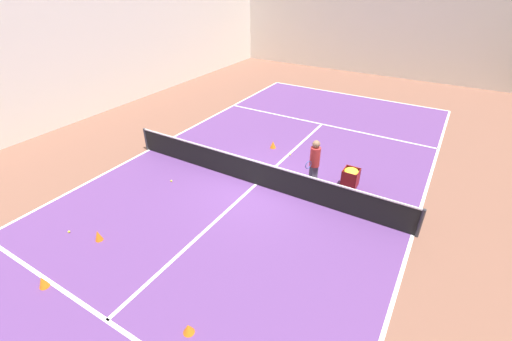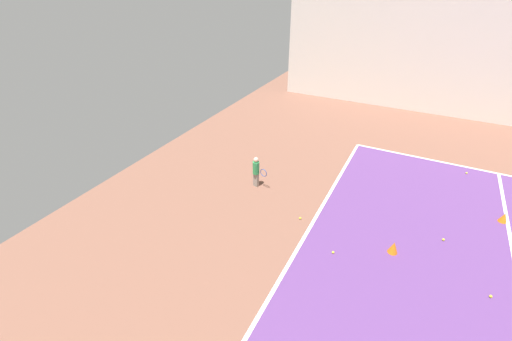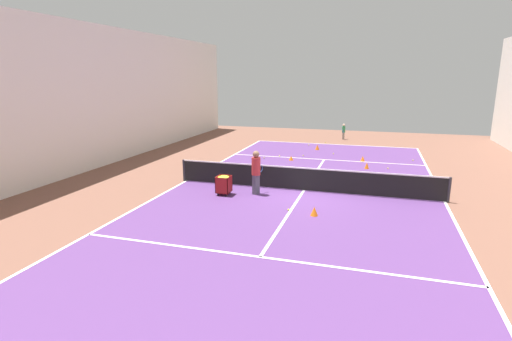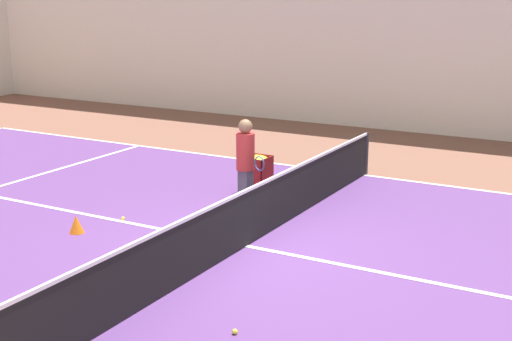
% 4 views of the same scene
% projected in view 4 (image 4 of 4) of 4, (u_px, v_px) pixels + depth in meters
% --- Properties ---
extents(ground_plane, '(38.31, 38.31, 0.00)m').
position_uv_depth(ground_plane, '(246.00, 246.00, 11.63)').
color(ground_plane, brown).
extents(court_playing_area, '(10.62, 23.36, 0.00)m').
position_uv_depth(court_playing_area, '(246.00, 246.00, 11.63)').
color(court_playing_area, '#563370').
rests_on(court_playing_area, ground).
extents(line_sideline_right, '(0.10, 23.36, 0.00)m').
position_uv_depth(line_sideline_right, '(364.00, 175.00, 16.11)').
color(line_sideline_right, white).
rests_on(line_sideline_right, ground).
extents(line_centre_service, '(0.10, 12.85, 0.00)m').
position_uv_depth(line_centre_service, '(246.00, 246.00, 11.63)').
color(line_centre_service, white).
rests_on(line_centre_service, ground).
extents(hall_enclosure_right, '(0.15, 34.61, 7.07)m').
position_uv_depth(hall_enclosure_right, '(440.00, 10.00, 19.94)').
color(hall_enclosure_right, silver).
rests_on(hall_enclosure_right, ground).
extents(tennis_net, '(10.92, 0.10, 0.97)m').
position_uv_depth(tennis_net, '(246.00, 217.00, 11.51)').
color(tennis_net, '#2D2D33').
rests_on(tennis_net, ground).
extents(coach_at_net, '(0.45, 0.71, 1.74)m').
position_uv_depth(coach_at_net, '(246.00, 158.00, 13.34)').
color(coach_at_net, '#4C4C56').
rests_on(coach_at_net, ground).
extents(ball_cart, '(0.52, 0.55, 0.77)m').
position_uv_depth(ball_cart, '(256.00, 166.00, 14.68)').
color(ball_cart, maroon).
rests_on(ball_cart, ground).
extents(training_cone_0, '(0.26, 0.26, 0.31)m').
position_uv_depth(training_cone_0, '(76.00, 224.00, 12.23)').
color(training_cone_0, orange).
rests_on(training_cone_0, ground).
extents(tennis_ball_1, '(0.07, 0.07, 0.07)m').
position_uv_depth(tennis_ball_1, '(235.00, 332.00, 8.63)').
color(tennis_ball_1, yellow).
rests_on(tennis_ball_1, ground).
extents(tennis_ball_7, '(0.07, 0.07, 0.07)m').
position_uv_depth(tennis_ball_7, '(123.00, 218.00, 12.93)').
color(tennis_ball_7, yellow).
rests_on(tennis_ball_7, ground).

